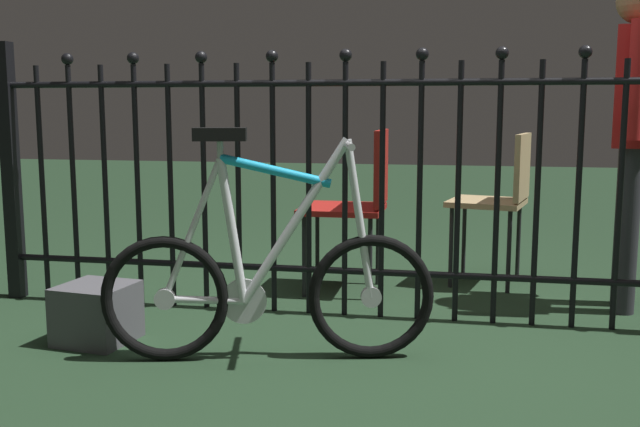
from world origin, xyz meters
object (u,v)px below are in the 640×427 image
bicycle (268,282)px  chair_tan (501,193)px  chair_red (359,195)px  display_crate (97,313)px  person_visitor (633,116)px

bicycle → chair_tan: bicycle is taller
chair_tan → chair_red: bearing=-159.3°
display_crate → person_visitor: bearing=22.9°
chair_tan → chair_red: size_ratio=0.97×
person_visitor → display_crate: bearing=-157.1°
person_visitor → chair_tan: bearing=147.2°
bicycle → display_crate: bicycle is taller
chair_tan → person_visitor: size_ratio=0.53×
chair_tan → bicycle: bearing=-123.8°
bicycle → person_visitor: 1.96m
chair_red → chair_tan: bearing=20.7°
chair_tan → display_crate: bearing=-141.9°
person_visitor → display_crate: size_ratio=5.57×
bicycle → person_visitor: size_ratio=0.80×
chair_red → person_visitor: (1.34, -0.09, 0.42)m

